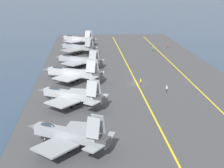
# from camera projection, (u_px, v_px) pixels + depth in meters

# --- Properties ---
(ground_plane) EXTENTS (2000.00, 2000.00, 0.00)m
(ground_plane) POSITION_uv_depth(u_px,v_px,m) (137.00, 85.00, 89.73)
(ground_plane) COLOR #2D425B
(carrier_deck) EXTENTS (172.51, 52.60, 0.40)m
(carrier_deck) POSITION_uv_depth(u_px,v_px,m) (137.00, 84.00, 89.67)
(carrier_deck) COLOR #424244
(carrier_deck) RESTS_ON ground
(deck_stripe_foul_line) EXTENTS (155.25, 1.14, 0.01)m
(deck_stripe_foul_line) POSITION_uv_depth(u_px,v_px,m) (191.00, 82.00, 90.69)
(deck_stripe_foul_line) COLOR yellow
(deck_stripe_foul_line) RESTS_ON carrier_deck
(deck_stripe_centerline) EXTENTS (155.25, 0.36, 0.01)m
(deck_stripe_centerline) POSITION_uv_depth(u_px,v_px,m) (137.00, 83.00, 89.61)
(deck_stripe_centerline) COLOR yellow
(deck_stripe_centerline) RESTS_ON carrier_deck
(parked_jet_second) EXTENTS (13.18, 14.84, 6.47)m
(parked_jet_second) POSITION_uv_depth(u_px,v_px,m) (68.00, 134.00, 53.82)
(parked_jet_second) COLOR gray
(parked_jet_second) RESTS_ON carrier_deck
(parked_jet_third) EXTENTS (12.94, 15.85, 6.48)m
(parked_jet_third) POSITION_uv_depth(u_px,v_px,m) (71.00, 95.00, 72.26)
(parked_jet_third) COLOR #9EA3A8
(parked_jet_third) RESTS_ON carrier_deck
(parked_jet_fourth) EXTENTS (12.66, 17.08, 6.59)m
(parked_jet_fourth) POSITION_uv_depth(u_px,v_px,m) (72.00, 73.00, 89.64)
(parked_jet_fourth) COLOR #A8AAAF
(parked_jet_fourth) RESTS_ON carrier_deck
(parked_jet_fifth) EXTENTS (12.79, 16.32, 5.82)m
(parked_jet_fifth) POSITION_uv_depth(u_px,v_px,m) (78.00, 60.00, 105.88)
(parked_jet_fifth) COLOR #93999E
(parked_jet_fifth) RESTS_ON carrier_deck
(parked_jet_sixth) EXTENTS (13.72, 14.98, 6.52)m
(parked_jet_sixth) POSITION_uv_depth(u_px,v_px,m) (78.00, 47.00, 125.21)
(parked_jet_sixth) COLOR gray
(parked_jet_sixth) RESTS_ON carrier_deck
(parked_jet_seventh) EXTENTS (13.52, 15.90, 6.38)m
(parked_jet_seventh) POSITION_uv_depth(u_px,v_px,m) (78.00, 39.00, 142.36)
(parked_jet_seventh) COLOR #A8AAAF
(parked_jet_seventh) RESTS_ON carrier_deck
(crew_white_vest) EXTENTS (0.43, 0.34, 1.75)m
(crew_white_vest) POSITION_uv_depth(u_px,v_px,m) (167.00, 89.00, 81.93)
(crew_white_vest) COLOR #232328
(crew_white_vest) RESTS_ON carrier_deck
(crew_yellow_vest) EXTENTS (0.45, 0.38, 1.73)m
(crew_yellow_vest) POSITION_uv_depth(u_px,v_px,m) (141.00, 81.00, 87.93)
(crew_yellow_vest) COLOR #383328
(crew_yellow_vest) RESTS_ON carrier_deck
(crew_red_vest) EXTENTS (0.34, 0.43, 1.79)m
(crew_red_vest) POSITION_uv_depth(u_px,v_px,m) (168.00, 45.00, 136.99)
(crew_red_vest) COLOR #383328
(crew_red_vest) RESTS_ON carrier_deck
(crew_green_vest) EXTENTS (0.37, 0.44, 1.74)m
(crew_green_vest) POSITION_uv_depth(u_px,v_px,m) (153.00, 49.00, 129.69)
(crew_green_vest) COLOR #232328
(crew_green_vest) RESTS_ON carrier_deck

